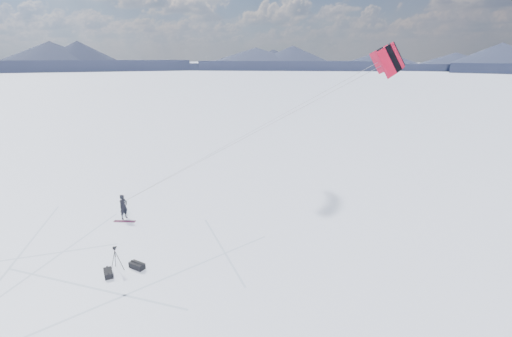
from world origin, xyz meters
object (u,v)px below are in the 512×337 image
at_px(snowboard, 125,221).
at_px(gear_bag_a, 137,265).
at_px(snowkiter, 125,218).
at_px(gear_bag_b, 108,273).
at_px(tripod, 115,255).

xyz_separation_m(snowboard, gear_bag_a, (4.57, -4.26, 0.14)).
height_order(snowkiter, snowboard, snowkiter).
bearing_deg(snowboard, gear_bag_b, -75.03).
distance_m(gear_bag_a, gear_bag_b, 1.40).
xyz_separation_m(snowkiter, snowboard, (0.35, -0.40, 0.02)).
distance_m(snowkiter, gear_bag_b, 7.04).
bearing_deg(snowboard, snowkiter, 111.33).
height_order(snowkiter, gear_bag_a, snowkiter).
bearing_deg(snowboard, tripod, -71.77).
height_order(gear_bag_a, gear_bag_b, gear_bag_a).
height_order(snowkiter, tripod, tripod).
distance_m(tripod, gear_bag_b, 0.91).
bearing_deg(gear_bag_a, tripod, -140.89).
bearing_deg(snowkiter, gear_bag_b, -138.21).
relative_size(snowkiter, snowboard, 1.18).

